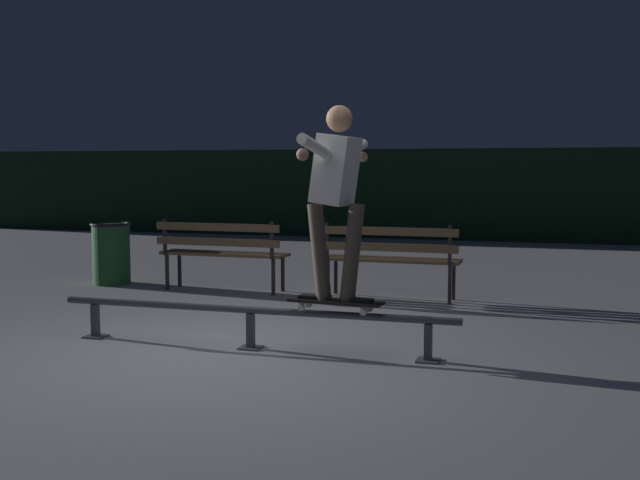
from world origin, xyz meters
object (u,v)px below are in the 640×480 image
at_px(trash_can, 111,252).
at_px(skateboarder, 336,186).
at_px(park_bench_leftmost, 221,248).
at_px(skateboard, 335,302).
at_px(grind_rail, 250,317).
at_px(park_bench_left_center, 389,253).

bearing_deg(trash_can, skateboarder, -36.27).
bearing_deg(park_bench_leftmost, skateboard, -50.46).
bearing_deg(skateboarder, grind_rail, 179.98).
bearing_deg(skateboarder, trash_can, 143.73).
distance_m(grind_rail, skateboard, 0.75).
relative_size(grind_rail, park_bench_left_center, 2.18).
distance_m(park_bench_left_center, trash_can, 3.71).
xyz_separation_m(skateboarder, trash_can, (-3.79, 2.78, -0.95)).
height_order(park_bench_leftmost, park_bench_left_center, same).
height_order(skateboard, park_bench_leftmost, park_bench_leftmost).
xyz_separation_m(skateboarder, park_bench_left_center, (-0.09, 2.62, -0.83)).
bearing_deg(grind_rail, park_bench_leftmost, 118.55).
relative_size(grind_rail, skateboard, 4.40).
xyz_separation_m(grind_rail, skateboarder, (0.74, -0.00, 1.10)).
bearing_deg(skateboarder, park_bench_leftmost, 129.57).
height_order(skateboard, trash_can, trash_can).
height_order(grind_rail, park_bench_left_center, park_bench_left_center).
distance_m(skateboard, skateboarder, 0.94).
bearing_deg(park_bench_left_center, skateboarder, -87.98).
xyz_separation_m(park_bench_left_center, trash_can, (-3.70, 0.17, -0.12)).
xyz_separation_m(grind_rail, trash_can, (-3.05, 2.78, 0.14)).
xyz_separation_m(skateboard, skateboarder, (0.00, -0.00, 0.94)).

